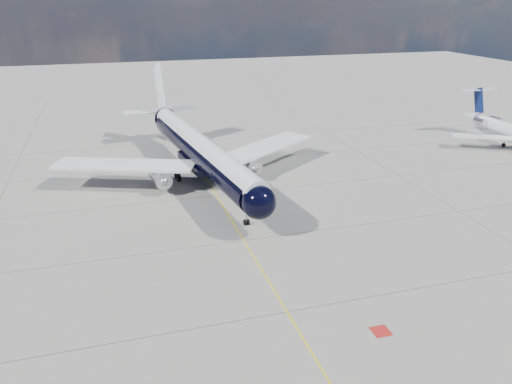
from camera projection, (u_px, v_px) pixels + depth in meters
ground at (210, 184)px, 76.98m from camera, size 320.00×320.00×0.00m
taxiway_centerline at (217, 195)px, 72.52m from camera, size 0.16×160.00×0.01m
red_marking at (381, 331)px, 43.13m from camera, size 1.60×1.60×0.01m
main_airliner at (198, 149)px, 78.00m from camera, size 43.58×53.40×15.44m
regional_jet at (511, 130)px, 96.05m from camera, size 24.59×28.16×9.56m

